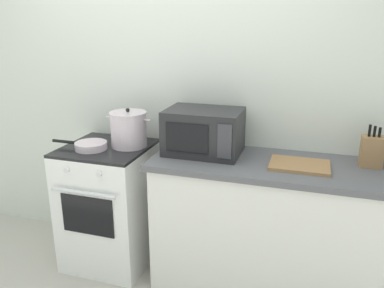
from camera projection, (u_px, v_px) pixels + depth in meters
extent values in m
cube|color=silver|center=(208.00, 97.00, 2.82)|extent=(4.40, 0.10, 2.50)
cube|color=white|center=(279.00, 231.00, 2.57)|extent=(1.64, 0.56, 0.88)
cube|color=#59595E|center=(284.00, 167.00, 2.43)|extent=(1.70, 0.60, 0.04)
cube|color=white|center=(110.00, 206.00, 2.91)|extent=(0.60, 0.60, 0.90)
cube|color=black|center=(106.00, 148.00, 2.77)|extent=(0.60, 0.60, 0.02)
cube|color=black|center=(87.00, 216.00, 2.61)|extent=(0.39, 0.01, 0.28)
cylinder|color=silver|center=(83.00, 193.00, 2.53)|extent=(0.48, 0.02, 0.02)
cylinder|color=silver|center=(67.00, 170.00, 2.54)|extent=(0.04, 0.02, 0.04)
cylinder|color=silver|center=(99.00, 174.00, 2.47)|extent=(0.04, 0.02, 0.04)
cylinder|color=silver|center=(129.00, 130.00, 2.74)|extent=(0.25, 0.25, 0.24)
cylinder|color=silver|center=(128.00, 113.00, 2.70)|extent=(0.26, 0.26, 0.01)
sphere|color=black|center=(128.00, 110.00, 2.69)|extent=(0.03, 0.03, 0.03)
cylinder|color=silver|center=(109.00, 117.00, 2.76)|extent=(0.05, 0.01, 0.01)
cylinder|color=silver|center=(147.00, 120.00, 2.67)|extent=(0.05, 0.01, 0.01)
cylinder|color=silver|center=(91.00, 146.00, 2.70)|extent=(0.22, 0.22, 0.05)
cylinder|color=black|center=(65.00, 142.00, 2.76)|extent=(0.20, 0.02, 0.02)
cube|color=#232326|center=(204.00, 131.00, 2.59)|extent=(0.50, 0.36, 0.30)
cube|color=black|center=(187.00, 138.00, 2.44)|extent=(0.28, 0.01, 0.19)
cube|color=#38383D|center=(225.00, 142.00, 2.37)|extent=(0.09, 0.01, 0.22)
cube|color=#997047|center=(300.00, 165.00, 2.38)|extent=(0.36, 0.26, 0.02)
cube|color=#997047|center=(372.00, 152.00, 2.36)|extent=(0.13, 0.10, 0.19)
cylinder|color=black|center=(370.00, 131.00, 2.33)|extent=(0.02, 0.02, 0.07)
cylinder|color=black|center=(375.00, 131.00, 2.32)|extent=(0.02, 0.02, 0.07)
cylinder|color=black|center=(380.00, 132.00, 2.31)|extent=(0.02, 0.02, 0.06)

